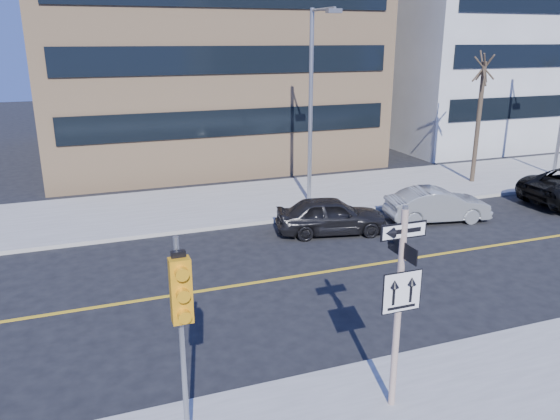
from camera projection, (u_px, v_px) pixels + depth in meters
name	position (u px, v px, depth m)	size (l,w,h in m)	color
ground	(335.00, 346.00, 12.99)	(120.00, 120.00, 0.00)	black
far_sidewalk	(539.00, 171.00, 29.62)	(66.00, 6.00, 0.15)	gray
sign_pole	(399.00, 298.00, 10.00)	(0.92, 0.92, 4.06)	silver
traffic_signal	(182.00, 308.00, 8.38)	(0.32, 0.45, 4.00)	gray
parked_car_a	(331.00, 215.00, 20.29)	(4.10, 1.65, 1.40)	black
parked_car_b	(437.00, 205.00, 21.65)	(4.06, 1.42, 1.34)	gray
streetlight_a	(313.00, 95.00, 22.50)	(0.55, 2.25, 8.00)	gray
street_tree_west	(484.00, 71.00, 25.71)	(1.80, 1.80, 6.35)	#362B20
building_brick	(191.00, 4.00, 33.31)	(18.00, 18.00, 18.00)	tan
building_grey_mid	(491.00, 31.00, 40.10)	(20.00, 16.00, 15.00)	#A3A6A8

